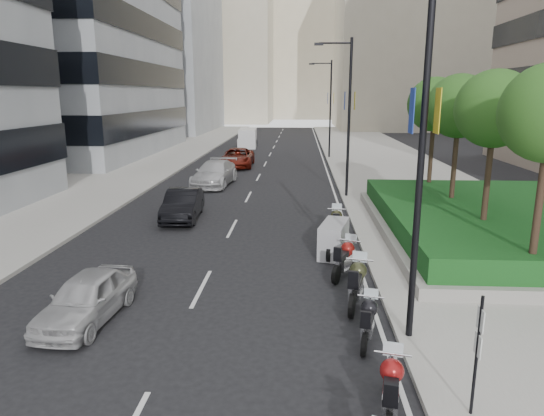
# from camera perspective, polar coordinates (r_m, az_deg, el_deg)

# --- Properties ---
(ground) EXTENTS (160.00, 160.00, 0.00)m
(ground) POSITION_cam_1_polar(r_m,az_deg,el_deg) (11.86, -4.86, -16.98)
(ground) COLOR black
(ground) RESTS_ON ground
(sidewalk_right) EXTENTS (10.00, 100.00, 0.15)m
(sidewalk_right) POSITION_cam_1_polar(r_m,az_deg,el_deg) (41.24, 13.75, 4.66)
(sidewalk_right) COLOR #9E9B93
(sidewalk_right) RESTS_ON ground
(sidewalk_left) EXTENTS (8.00, 100.00, 0.15)m
(sidewalk_left) POSITION_cam_1_polar(r_m,az_deg,el_deg) (42.76, -15.23, 4.87)
(sidewalk_left) COLOR #9E9B93
(sidewalk_left) RESTS_ON ground
(lane_edge) EXTENTS (0.12, 100.00, 0.01)m
(lane_edge) POSITION_cam_1_polar(r_m,az_deg,el_deg) (40.63, 6.35, 4.73)
(lane_edge) COLOR silver
(lane_edge) RESTS_ON ground
(lane_centre) EXTENTS (0.12, 100.00, 0.01)m
(lane_centre) POSITION_cam_1_polar(r_m,az_deg,el_deg) (40.68, -1.01, 4.82)
(lane_centre) COLOR silver
(lane_centre) RESTS_ON ground
(building_grey_far) EXTENTS (22.00, 26.00, 30.00)m
(building_grey_far) POSITION_cam_1_polar(r_m,az_deg,el_deg) (84.59, -15.10, 18.94)
(building_grey_far) COLOR gray
(building_grey_far) RESTS_ON ground
(building_cream_right) EXTENTS (28.00, 24.00, 36.00)m
(building_cream_right) POSITION_cam_1_polar(r_m,az_deg,el_deg) (93.20, 17.05, 20.12)
(building_cream_right) COLOR #B7AD93
(building_cream_right) RESTS_ON ground
(building_cream_left) EXTENTS (26.00, 24.00, 34.00)m
(building_cream_left) POSITION_cam_1_polar(r_m,az_deg,el_deg) (112.40, -7.08, 18.78)
(building_cream_left) COLOR #B7AD93
(building_cream_left) RESTS_ON ground
(building_cream_centre) EXTENTS (30.00, 24.00, 38.00)m
(building_cream_centre) POSITION_cam_1_polar(r_m,az_deg,el_deg) (130.78, 3.72, 18.94)
(building_cream_centre) COLOR #B7AD93
(building_cream_centre) RESTS_ON ground
(planter) EXTENTS (10.00, 14.00, 0.40)m
(planter) POSITION_cam_1_polar(r_m,az_deg,el_deg) (22.54, 25.24, -2.46)
(planter) COLOR gray
(planter) RESTS_ON sidewalk_right
(hedge) EXTENTS (9.40, 13.40, 0.80)m
(hedge) POSITION_cam_1_polar(r_m,az_deg,el_deg) (22.40, 25.39, -0.98)
(hedge) COLOR #113D16
(hedge) RESTS_ON planter
(tree_1) EXTENTS (2.80, 2.80, 6.30)m
(tree_1) POSITION_cam_1_polar(r_m,az_deg,el_deg) (19.42, 24.73, 10.48)
(tree_1) COLOR #332319
(tree_1) RESTS_ON planter
(tree_2) EXTENTS (2.80, 2.80, 6.30)m
(tree_2) POSITION_cam_1_polar(r_m,az_deg,el_deg) (23.20, 21.17, 11.05)
(tree_2) COLOR #332319
(tree_2) RESTS_ON planter
(tree_3) EXTENTS (2.80, 2.80, 6.30)m
(tree_3) POSITION_cam_1_polar(r_m,az_deg,el_deg) (27.04, 18.60, 11.44)
(tree_3) COLOR #332319
(tree_3) RESTS_ON planter
(lamp_post_0) EXTENTS (2.34, 0.45, 9.00)m
(lamp_post_0) POSITION_cam_1_polar(r_m,az_deg,el_deg) (11.46, 16.56, 8.23)
(lamp_post_0) COLOR black
(lamp_post_0) RESTS_ON ground
(lamp_post_1) EXTENTS (2.34, 0.45, 9.00)m
(lamp_post_1) POSITION_cam_1_polar(r_m,az_deg,el_deg) (28.26, 8.76, 11.28)
(lamp_post_1) COLOR black
(lamp_post_1) RESTS_ON ground
(lamp_post_2) EXTENTS (2.34, 0.45, 9.00)m
(lamp_post_2) POSITION_cam_1_polar(r_m,az_deg,el_deg) (46.21, 6.70, 12.05)
(lamp_post_2) COLOR black
(lamp_post_2) RESTS_ON ground
(parking_sign) EXTENTS (0.06, 0.32, 2.50)m
(parking_sign) POSITION_cam_1_polar(r_m,az_deg,el_deg) (9.84, 23.00, -15.11)
(parking_sign) COLOR black
(parking_sign) RESTS_ON ground
(motorcycle_1) EXTENTS (0.74, 2.13, 1.07)m
(motorcycle_1) POSITION_cam_1_polar(r_m,az_deg,el_deg) (9.92, 13.80, -20.06)
(motorcycle_1) COLOR black
(motorcycle_1) RESTS_ON ground
(motorcycle_2) EXTENTS (0.74, 1.97, 1.00)m
(motorcycle_2) POSITION_cam_1_polar(r_m,az_deg,el_deg) (12.45, 11.24, -12.86)
(motorcycle_2) COLOR black
(motorcycle_2) RESTS_ON ground
(motorcycle_3) EXTENTS (0.88, 2.38, 1.20)m
(motorcycle_3) POSITION_cam_1_polar(r_m,az_deg,el_deg) (14.35, 9.92, -8.71)
(motorcycle_3) COLOR black
(motorcycle_3) RESTS_ON ground
(motorcycle_4) EXTENTS (1.08, 2.08, 1.11)m
(motorcycle_4) POSITION_cam_1_polar(r_m,az_deg,el_deg) (16.49, 8.59, -5.90)
(motorcycle_4) COLOR black
(motorcycle_4) RESTS_ON ground
(motorcycle_5) EXTENTS (1.32, 2.24, 1.27)m
(motorcycle_5) POSITION_cam_1_polar(r_m,az_deg,el_deg) (18.46, 7.28, -3.63)
(motorcycle_5) COLOR black
(motorcycle_5) RESTS_ON ground
(motorcycle_6) EXTENTS (0.78, 2.35, 1.17)m
(motorcycle_6) POSITION_cam_1_polar(r_m,az_deg,el_deg) (20.64, 7.56, -1.86)
(motorcycle_6) COLOR black
(motorcycle_6) RESTS_ON ground
(car_a) EXTENTS (1.82, 3.90, 1.29)m
(car_a) POSITION_cam_1_polar(r_m,az_deg,el_deg) (14.10, -20.96, -9.83)
(car_a) COLOR #B3B2B4
(car_a) RESTS_ON ground
(car_b) EXTENTS (1.83, 4.50, 1.45)m
(car_b) POSITION_cam_1_polar(r_m,az_deg,el_deg) (23.94, -10.45, 0.39)
(car_b) COLOR black
(car_b) RESTS_ON ground
(car_c) EXTENTS (2.72, 5.72, 1.61)m
(car_c) POSITION_cam_1_polar(r_m,az_deg,el_deg) (32.67, -6.77, 4.07)
(car_c) COLOR #B8B8BA
(car_c) RESTS_ON ground
(car_d) EXTENTS (2.69, 5.62, 1.54)m
(car_d) POSITION_cam_1_polar(r_m,az_deg,el_deg) (40.98, -4.10, 5.94)
(car_d) COLOR #5F140B
(car_d) RESTS_ON ground
(delivery_van) EXTENTS (2.18, 5.09, 2.10)m
(delivery_van) POSITION_cam_1_polar(r_m,az_deg,el_deg) (56.21, -2.87, 8.14)
(delivery_van) COLOR white
(delivery_van) RESTS_ON ground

